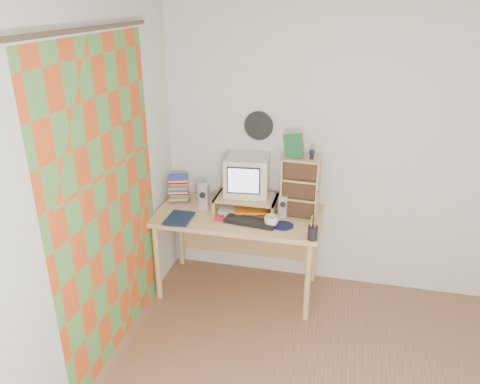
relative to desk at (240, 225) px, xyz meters
The scene contains 20 objects.
back_wall 1.25m from the desk, 16.59° to the left, with size 3.50×3.50×0.00m, color silver.
left_wall 1.73m from the desk, 116.51° to the right, with size 3.50×3.50×0.00m, color silver.
curtain 1.29m from the desk, 125.22° to the right, with size 2.20×2.20×0.00m, color #BF481B.
wall_disc 0.87m from the desk, 70.78° to the left, with size 0.25×0.25×0.02m, color black.
desk is the anchor object (origin of this frame).
monitor_riser 0.24m from the desk, 36.34° to the left, with size 0.52×0.30×0.12m.
crt_monitor 0.43m from the desk, 63.37° to the left, with size 0.35×0.35×0.34m, color beige.
speaker_left 0.39m from the desk, behind, with size 0.08×0.08×0.22m, color #B8B8BD.
speaker_right 0.44m from the desk, ahead, with size 0.07×0.07×0.19m, color #B8B8BD.
keyboard 0.30m from the desk, 56.69° to the right, with size 0.42×0.14×0.03m, color black.
dvd_stack 0.63m from the desk, behind, with size 0.17×0.12×0.24m, color brown, non-canonical shape.
cd_rack 0.64m from the desk, ahead, with size 0.30×0.16×0.50m, color tan.
mug 0.42m from the desk, 35.39° to the right, with size 0.11×0.11×0.09m, color white.
diary 0.64m from the desk, 152.20° to the right, with size 0.24×0.18×0.05m, color #0F1C38.
mousepad 0.47m from the desk, 26.23° to the right, with size 0.18×0.18×0.00m, color #0F1235.
pen_cup 0.78m from the desk, 29.34° to the right, with size 0.08×0.08×0.15m, color black, non-canonical shape.
papers 0.16m from the desk, 27.80° to the left, with size 0.33×0.24×0.04m, color beige, non-canonical shape.
red_box 0.29m from the desk, 118.44° to the right, with size 0.07×0.05×0.04m, color red.
game_box 0.85m from the desk, ahead, with size 0.15×0.03×0.19m, color #17522B.
webcam 0.90m from the desk, ahead, with size 0.05×0.05×0.08m, color black, non-canonical shape.
Camera 1 is at (-0.19, -2.09, 2.46)m, focal length 35.00 mm.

